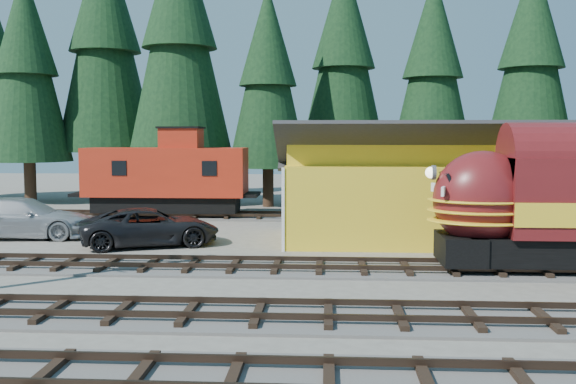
# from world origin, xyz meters

# --- Properties ---
(ground) EXTENTS (120.00, 120.00, 0.00)m
(ground) POSITION_xyz_m (0.00, 0.00, 0.00)
(ground) COLOR #6B665B
(ground) RESTS_ON ground
(track_spur) EXTENTS (32.00, 3.20, 0.33)m
(track_spur) POSITION_xyz_m (-10.00, 18.00, 0.06)
(track_spur) COLOR #4C4947
(track_spur) RESTS_ON ground
(depot) EXTENTS (12.80, 7.00, 5.30)m
(depot) POSITION_xyz_m (-0.00, 10.50, 2.96)
(depot) COLOR gold
(depot) RESTS_ON ground
(conifer_backdrop) EXTENTS (80.53, 22.61, 17.03)m
(conifer_backdrop) POSITION_xyz_m (3.37, 25.23, 10.39)
(conifer_backdrop) COLOR black
(conifer_backdrop) RESTS_ON ground
(caboose) EXTENTS (9.15, 2.65, 4.76)m
(caboose) POSITION_xyz_m (-13.37, 18.00, 2.39)
(caboose) COLOR black
(caboose) RESTS_ON ground
(pickup_truck_a) EXTENTS (6.37, 4.53, 1.61)m
(pickup_truck_a) POSITION_xyz_m (-11.74, 8.55, 0.81)
(pickup_truck_a) COLOR black
(pickup_truck_a) RESTS_ON ground
(pickup_truck_b) EXTENTS (6.55, 3.14, 1.84)m
(pickup_truck_b) POSITION_xyz_m (-18.13, 10.23, 0.92)
(pickup_truck_b) COLOR #AAADB2
(pickup_truck_b) RESTS_ON ground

